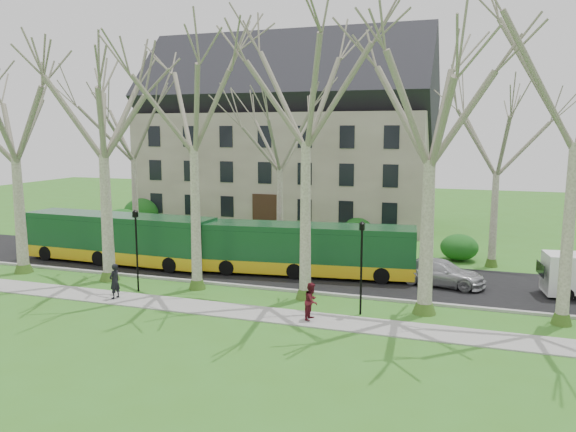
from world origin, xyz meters
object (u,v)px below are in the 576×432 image
(bus_lead, at_px, (119,238))
(sedan, at_px, (440,272))
(bus_follow, at_px, (309,249))
(pedestrian_b, at_px, (312,301))
(pedestrian_a, at_px, (115,281))

(bus_lead, bearing_deg, sedan, 4.87)
(bus_follow, relative_size, sedan, 2.55)
(bus_lead, bearing_deg, pedestrian_b, -22.47)
(bus_lead, xyz_separation_m, bus_follow, (12.43, 0.90, -0.07))
(bus_follow, relative_size, pedestrian_a, 6.88)
(sedan, distance_m, pedestrian_a, 17.35)
(bus_lead, height_order, sedan, bus_lead)
(bus_lead, height_order, pedestrian_b, bus_lead)
(sedan, relative_size, pedestrian_a, 2.70)
(bus_follow, height_order, pedestrian_a, bus_follow)
(bus_lead, relative_size, pedestrian_a, 7.20)
(bus_lead, bearing_deg, pedestrian_a, -54.78)
(bus_follow, bearing_deg, sedan, -5.62)
(bus_follow, distance_m, pedestrian_b, 8.00)
(bus_lead, xyz_separation_m, pedestrian_b, (14.82, -6.70, -0.76))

